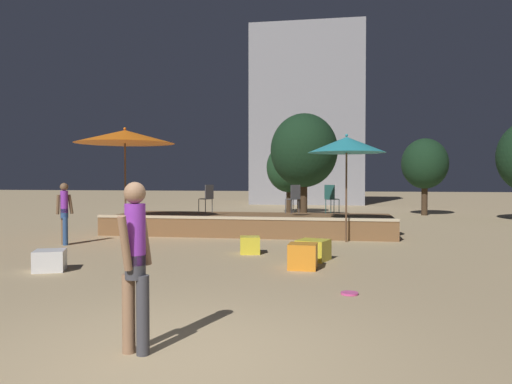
{
  "coord_description": "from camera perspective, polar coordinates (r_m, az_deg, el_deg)",
  "views": [
    {
      "loc": [
        1.63,
        -4.57,
        1.75
      ],
      "look_at": [
        0.0,
        4.97,
        1.48
      ],
      "focal_mm": 35.0,
      "sensor_mm": 36.0,
      "label": 1
    }
  ],
  "objects": [
    {
      "name": "ground_plane",
      "position": [
        5.16,
        -9.85,
        -18.27
      ],
      "size": [
        120.0,
        120.0,
        0.0
      ],
      "primitive_type": "plane",
      "color": "tan"
    },
    {
      "name": "wooden_deck",
      "position": [
        15.88,
        -0.64,
        -3.69
      ],
      "size": [
        8.84,
        3.1,
        0.63
      ],
      "color": "brown",
      "rests_on": "ground"
    },
    {
      "name": "patio_umbrella_0",
      "position": [
        13.78,
        10.31,
        5.31
      ],
      "size": [
        2.11,
        2.11,
        2.94
      ],
      "color": "brown",
      "rests_on": "ground"
    },
    {
      "name": "patio_umbrella_1",
      "position": [
        14.88,
        -14.75,
        6.12
      ],
      "size": [
        2.84,
        2.84,
        3.2
      ],
      "color": "brown",
      "rests_on": "ground"
    },
    {
      "name": "cube_seat_0",
      "position": [
        10.23,
        -22.51,
        -7.24
      ],
      "size": [
        0.71,
        0.71,
        0.39
      ],
      "rotation": [
        0.0,
        0.0,
        0.39
      ],
      "color": "white",
      "rests_on": "ground"
    },
    {
      "name": "cube_seat_1",
      "position": [
        11.57,
        -0.71,
        -6.08
      ],
      "size": [
        0.53,
        0.53,
        0.4
      ],
      "rotation": [
        0.0,
        0.0,
        0.21
      ],
      "color": "yellow",
      "rests_on": "ground"
    },
    {
      "name": "cube_seat_2",
      "position": [
        10.69,
        6.55,
        -6.61
      ],
      "size": [
        0.76,
        0.76,
        0.44
      ],
      "rotation": [
        0.0,
        0.0,
        -0.31
      ],
      "color": "yellow",
      "rests_on": "ground"
    },
    {
      "name": "cube_seat_3",
      "position": [
        9.69,
        5.36,
        -7.32
      ],
      "size": [
        0.55,
        0.55,
        0.49
      ],
      "rotation": [
        0.0,
        0.0,
        -0.03
      ],
      "color": "orange",
      "rests_on": "ground"
    },
    {
      "name": "person_0",
      "position": [
        5.12,
        -13.63,
        -7.68
      ],
      "size": [
        0.29,
        0.53,
        1.71
      ],
      "rotation": [
        0.0,
        0.0,
        6.09
      ],
      "color": "#997051",
      "rests_on": "ground"
    },
    {
      "name": "person_2",
      "position": [
        13.91,
        -21.06,
        -2.16
      ],
      "size": [
        0.37,
        0.37,
        1.62
      ],
      "rotation": [
        0.0,
        0.0,
        2.35
      ],
      "color": "#2D4C7F",
      "rests_on": "ground"
    },
    {
      "name": "bistro_chair_0",
      "position": [
        15.6,
        4.36,
        -0.48
      ],
      "size": [
        0.48,
        0.48,
        0.9
      ],
      "rotation": [
        0.0,
        0.0,
        3.88
      ],
      "color": "#47474C",
      "rests_on": "wooden_deck"
    },
    {
      "name": "bistro_chair_1",
      "position": [
        15.71,
        8.56,
        -0.48
      ],
      "size": [
        0.47,
        0.47,
        0.9
      ],
      "rotation": [
        0.0,
        0.0,
        2.6
      ],
      "color": "#1E4C47",
      "rests_on": "wooden_deck"
    },
    {
      "name": "bistro_chair_2",
      "position": [
        15.84,
        -5.57,
        -0.45
      ],
      "size": [
        0.47,
        0.46,
        0.9
      ],
      "rotation": [
        0.0,
        0.0,
        4.21
      ],
      "color": "#47474C",
      "rests_on": "wooden_deck"
    },
    {
      "name": "frisbee_disc",
      "position": [
        7.76,
        10.64,
        -11.31
      ],
      "size": [
        0.26,
        0.26,
        0.03
      ],
      "color": "#E54C99",
      "rests_on": "ground"
    },
    {
      "name": "background_tree_0",
      "position": [
        20.42,
        5.51,
        4.73
      ],
      "size": [
        2.73,
        2.73,
        4.37
      ],
      "color": "#3D2B1C",
      "rests_on": "ground"
    },
    {
      "name": "background_tree_1",
      "position": [
        24.66,
        3.82,
        2.79
      ],
      "size": [
        2.24,
        2.24,
        3.49
      ],
      "color": "#3D2B1C",
      "rests_on": "ground"
    },
    {
      "name": "background_tree_2",
      "position": [
        21.26,
        5.11,
        4.48
      ],
      "size": [
        2.47,
        2.47,
        4.18
      ],
      "color": "#3D2B1C",
      "rests_on": "ground"
    },
    {
      "name": "background_tree_4",
      "position": [
        24.5,
        18.73,
        3.06
      ],
      "size": [
        2.13,
        2.13,
        3.58
      ],
      "color": "#3D2B1C",
      "rests_on": "ground"
    },
    {
      "name": "distant_building",
      "position": [
        34.24,
        5.95,
        8.58
      ],
      "size": [
        7.44,
        3.9,
        11.79
      ],
      "color": "gray",
      "rests_on": "ground"
    }
  ]
}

